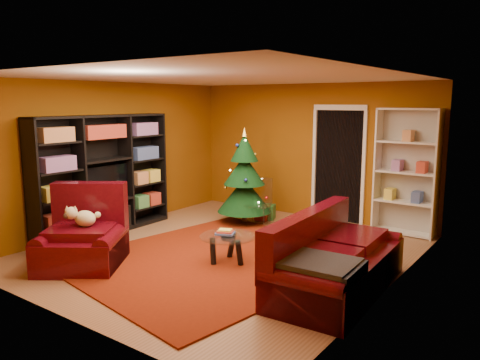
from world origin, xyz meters
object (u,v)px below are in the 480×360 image
Objects in this scene: gift_box_green at (267,212)px; gift_box_red at (262,214)px; dog at (85,218)px; acrylic_chair at (258,205)px; christmas_tree at (244,177)px; media_unit at (103,175)px; armchair at (81,235)px; white_bookshelf at (406,172)px; rug at (214,259)px; coffee_table at (228,249)px; sofa at (338,253)px.

gift_box_red is at bearing -111.93° from gift_box_green.
acrylic_chair is (0.79, 3.12, -0.27)m from dog.
dog is (-0.44, -3.18, -0.20)m from christmas_tree.
media_unit is 1.75m from armchair.
armchair reaches higher than acrylic_chair.
white_bookshelf is (4.18, 2.99, 0.06)m from media_unit.
rug is 2.60m from media_unit.
coffee_table reaches higher than rug.
christmas_tree is 7.51× the size of gift_box_red.
rug is 2.47m from gift_box_red.
white_bookshelf reaches higher than sofa.
rug is 3.63m from white_bookshelf.
gift_box_red is 0.56m from acrylic_chair.
gift_box_green is at bearing 91.73° from acrylic_chair.
christmas_tree is at bearing -158.11° from white_bookshelf.
media_unit is 2.76m from coffee_table.
acrylic_chair reaches higher than gift_box_green.
rug is 2.56m from gift_box_green.
rug is 1.89m from dog.
rug is 1.88m from armchair.
media_unit is 1.65m from dog.
acrylic_chair is (-0.75, 1.90, 0.19)m from coffee_table.
media_unit reaches higher than acrylic_chair.
media_unit reaches higher than rug.
sofa is 2.78× the size of coffee_table.
white_bookshelf is (2.50, 0.62, 0.95)m from gift_box_red.
acrylic_chair is at bearing -154.01° from white_bookshelf.
christmas_tree is at bearing 113.73° from rug.
christmas_tree is at bearing 51.07° from media_unit.
gift_box_red is 3.65m from dog.
acrylic_chair is (0.80, 3.19, -0.05)m from armchair.
christmas_tree is 3.40m from sofa.
white_bookshelf is at bearing -0.86° from sofa.
rug is 4.76× the size of coffee_table.
rug is 9.44× the size of dog.
white_bookshelf is at bearing 18.73° from dog.
armchair reaches higher than coffee_table.
sofa is at bearing 1.03° from rug.
sofa reaches higher than gift_box_green.
coffee_table is (0.24, 0.01, 0.20)m from rug.
rug is 2.32m from christmas_tree.
white_bookshelf reaches higher than christmas_tree.
media_unit reaches higher than coffee_table.
gift_box_green is 0.70× the size of dog.
media_unit is 11.08× the size of gift_box_red.
media_unit is at bearing -124.85° from gift_box_green.
acrylic_chair is at bearing -65.55° from gift_box_red.
media_unit reaches higher than sofa.
white_bookshelf is at bearing 62.53° from coffee_table.
coffee_table is (1.54, 1.21, -0.46)m from dog.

